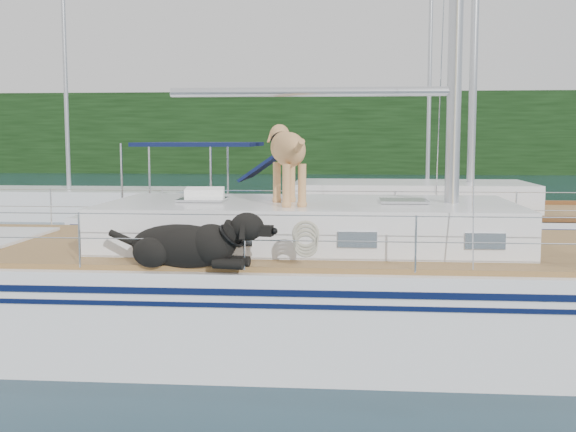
{
  "coord_description": "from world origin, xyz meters",
  "views": [
    {
      "loc": [
        1.31,
        -9.25,
        2.62
      ],
      "look_at": [
        0.5,
        0.2,
        1.6
      ],
      "focal_mm": 45.0,
      "sensor_mm": 36.0,
      "label": 1
    }
  ],
  "objects": [
    {
      "name": "shore_bank",
      "position": [
        0.0,
        46.2,
        0.6
      ],
      "size": [
        92.0,
        1.0,
        1.2
      ],
      "primitive_type": "cube",
      "color": "#595147",
      "rests_on": "ground"
    },
    {
      "name": "tree_line",
      "position": [
        0.0,
        45.0,
        3.0
      ],
      "size": [
        90.0,
        3.0,
        6.0
      ],
      "primitive_type": "cube",
      "color": "black",
      "rests_on": "ground"
    },
    {
      "name": "bg_boat_west",
      "position": [
        -8.0,
        14.0,
        0.45
      ],
      "size": [
        8.0,
        3.0,
        11.65
      ],
      "color": "white",
      "rests_on": "ground"
    },
    {
      "name": "neighbor_sailboat",
      "position": [
        1.49,
        5.78,
        0.63
      ],
      "size": [
        11.0,
        3.5,
        13.3
      ],
      "color": "white",
      "rests_on": "ground"
    },
    {
      "name": "ground",
      "position": [
        0.0,
        0.0,
        0.0
      ],
      "size": [
        120.0,
        120.0,
        0.0
      ],
      "primitive_type": "plane",
      "color": "black",
      "rests_on": "ground"
    },
    {
      "name": "main_sailboat",
      "position": [
        0.09,
        -0.01,
        0.68
      ],
      "size": [
        12.0,
        3.98,
        14.01
      ],
      "color": "white",
      "rests_on": "ground"
    },
    {
      "name": "bg_boat_center",
      "position": [
        4.0,
        16.0,
        0.45
      ],
      "size": [
        7.2,
        3.0,
        11.65
      ],
      "color": "white",
      "rests_on": "ground"
    }
  ]
}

